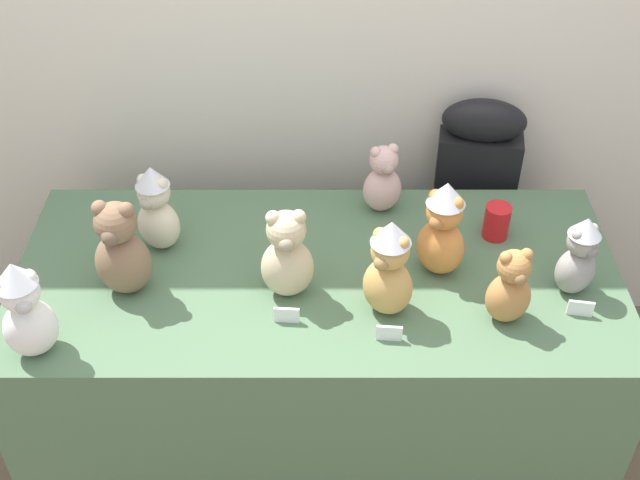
{
  "coord_description": "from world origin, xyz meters",
  "views": [
    {
      "loc": [
        0.01,
        -1.52,
        2.34
      ],
      "look_at": [
        0.0,
        0.25,
        0.87
      ],
      "focal_mm": 45.37,
      "sensor_mm": 36.0,
      "label": 1
    }
  ],
  "objects_px": {
    "instrument_case": "(472,221)",
    "teddy_bear_honey": "(391,269)",
    "teddy_bear_blush": "(385,180)",
    "teddy_bear_mocha": "(124,250)",
    "teddy_bear_ginger": "(445,230)",
    "teddy_bear_sand": "(290,256)",
    "display_table": "(320,357)",
    "party_cup_red": "(499,222)",
    "teddy_bear_snow": "(28,309)",
    "teddy_bear_caramel": "(513,289)",
    "teddy_bear_cream": "(159,208)",
    "teddy_bear_ash": "(582,257)"
  },
  "relations": [
    {
      "from": "instrument_case",
      "to": "teddy_bear_honey",
      "type": "relative_size",
      "value": 3.25
    },
    {
      "from": "teddy_bear_sand",
      "to": "party_cup_red",
      "type": "xyz_separation_m",
      "value": [
        0.63,
        0.25,
        -0.08
      ]
    },
    {
      "from": "teddy_bear_cream",
      "to": "teddy_bear_ginger",
      "type": "relative_size",
      "value": 0.92
    },
    {
      "from": "teddy_bear_snow",
      "to": "teddy_bear_cream",
      "type": "bearing_deg",
      "value": 32.82
    },
    {
      "from": "display_table",
      "to": "party_cup_red",
      "type": "xyz_separation_m",
      "value": [
        0.55,
        0.17,
        0.43
      ]
    },
    {
      "from": "teddy_bear_sand",
      "to": "teddy_bear_honey",
      "type": "bearing_deg",
      "value": -18.1
    },
    {
      "from": "instrument_case",
      "to": "teddy_bear_cream",
      "type": "relative_size",
      "value": 3.5
    },
    {
      "from": "teddy_bear_snow",
      "to": "instrument_case",
      "type": "bearing_deg",
      "value": 7.54
    },
    {
      "from": "teddy_bear_caramel",
      "to": "party_cup_red",
      "type": "distance_m",
      "value": 0.36
    },
    {
      "from": "display_table",
      "to": "teddy_bear_ash",
      "type": "distance_m",
      "value": 0.88
    },
    {
      "from": "display_table",
      "to": "teddy_bear_mocha",
      "type": "height_order",
      "value": "teddy_bear_mocha"
    },
    {
      "from": "teddy_bear_cream",
      "to": "teddy_bear_blush",
      "type": "relative_size",
      "value": 1.2
    },
    {
      "from": "teddy_bear_caramel",
      "to": "teddy_bear_mocha",
      "type": "bearing_deg",
      "value": 161.49
    },
    {
      "from": "teddy_bear_honey",
      "to": "teddy_bear_sand",
      "type": "relative_size",
      "value": 1.07
    },
    {
      "from": "instrument_case",
      "to": "teddy_bear_honey",
      "type": "height_order",
      "value": "teddy_bear_honey"
    },
    {
      "from": "teddy_bear_caramel",
      "to": "teddy_bear_blush",
      "type": "xyz_separation_m",
      "value": [
        -0.31,
        0.5,
        -0.0
      ]
    },
    {
      "from": "display_table",
      "to": "teddy_bear_ash",
      "type": "height_order",
      "value": "teddy_bear_ash"
    },
    {
      "from": "teddy_bear_caramel",
      "to": "teddy_bear_snow",
      "type": "distance_m",
      "value": 1.26
    },
    {
      "from": "teddy_bear_cream",
      "to": "party_cup_red",
      "type": "height_order",
      "value": "teddy_bear_cream"
    },
    {
      "from": "teddy_bear_mocha",
      "to": "party_cup_red",
      "type": "relative_size",
      "value": 2.81
    },
    {
      "from": "instrument_case",
      "to": "teddy_bear_mocha",
      "type": "xyz_separation_m",
      "value": [
        -1.09,
        -0.61,
        0.38
      ]
    },
    {
      "from": "teddy_bear_blush",
      "to": "teddy_bear_caramel",
      "type": "bearing_deg",
      "value": -74.99
    },
    {
      "from": "teddy_bear_blush",
      "to": "instrument_case",
      "type": "bearing_deg",
      "value": 16.85
    },
    {
      "from": "teddy_bear_ash",
      "to": "teddy_bear_mocha",
      "type": "relative_size",
      "value": 0.84
    },
    {
      "from": "display_table",
      "to": "teddy_bear_cream",
      "type": "height_order",
      "value": "teddy_bear_cream"
    },
    {
      "from": "display_table",
      "to": "teddy_bear_snow",
      "type": "bearing_deg",
      "value": -157.02
    },
    {
      "from": "teddy_bear_snow",
      "to": "party_cup_red",
      "type": "height_order",
      "value": "teddy_bear_snow"
    },
    {
      "from": "display_table",
      "to": "teddy_bear_cream",
      "type": "distance_m",
      "value": 0.71
    },
    {
      "from": "teddy_bear_ash",
      "to": "teddy_bear_caramel",
      "type": "xyz_separation_m",
      "value": [
        -0.21,
        -0.11,
        -0.01
      ]
    },
    {
      "from": "teddy_bear_sand",
      "to": "teddy_bear_cream",
      "type": "distance_m",
      "value": 0.44
    },
    {
      "from": "teddy_bear_blush",
      "to": "teddy_bear_mocha",
      "type": "relative_size",
      "value": 0.78
    },
    {
      "from": "teddy_bear_honey",
      "to": "teddy_bear_cream",
      "type": "bearing_deg",
      "value": -169.94
    },
    {
      "from": "instrument_case",
      "to": "teddy_bear_caramel",
      "type": "relative_size",
      "value": 4.18
    },
    {
      "from": "teddy_bear_mocha",
      "to": "party_cup_red",
      "type": "xyz_separation_m",
      "value": [
        1.09,
        0.24,
        -0.09
      ]
    },
    {
      "from": "instrument_case",
      "to": "teddy_bear_ash",
      "type": "relative_size",
      "value": 3.9
    },
    {
      "from": "teddy_bear_blush",
      "to": "teddy_bear_mocha",
      "type": "xyz_separation_m",
      "value": [
        -0.75,
        -0.38,
        0.03
      ]
    },
    {
      "from": "teddy_bear_snow",
      "to": "teddy_bear_ash",
      "type": "bearing_deg",
      "value": -16.73
    },
    {
      "from": "teddy_bear_sand",
      "to": "display_table",
      "type": "bearing_deg",
      "value": 42.58
    },
    {
      "from": "teddy_bear_ash",
      "to": "party_cup_red",
      "type": "xyz_separation_m",
      "value": [
        -0.18,
        0.25,
        -0.07
      ]
    },
    {
      "from": "teddy_bear_ash",
      "to": "teddy_bear_mocha",
      "type": "distance_m",
      "value": 1.27
    },
    {
      "from": "teddy_bear_mocha",
      "to": "teddy_bear_ash",
      "type": "bearing_deg",
      "value": 6.51
    },
    {
      "from": "teddy_bear_cream",
      "to": "teddy_bear_snow",
      "type": "height_order",
      "value": "teddy_bear_snow"
    },
    {
      "from": "teddy_bear_snow",
      "to": "party_cup_red",
      "type": "distance_m",
      "value": 1.38
    },
    {
      "from": "instrument_case",
      "to": "party_cup_red",
      "type": "height_order",
      "value": "instrument_case"
    },
    {
      "from": "teddy_bear_caramel",
      "to": "teddy_bear_mocha",
      "type": "relative_size",
      "value": 0.78
    },
    {
      "from": "teddy_bear_honey",
      "to": "teddy_bear_mocha",
      "type": "distance_m",
      "value": 0.74
    },
    {
      "from": "instrument_case",
      "to": "teddy_bear_ginger",
      "type": "bearing_deg",
      "value": -101.87
    },
    {
      "from": "teddy_bear_blush",
      "to": "teddy_bear_ginger",
      "type": "bearing_deg",
      "value": -80.45
    },
    {
      "from": "teddy_bear_caramel",
      "to": "party_cup_red",
      "type": "xyz_separation_m",
      "value": [
        0.03,
        0.36,
        -0.06
      ]
    },
    {
      "from": "teddy_bear_honey",
      "to": "teddy_bear_mocha",
      "type": "relative_size",
      "value": 1.01
    }
  ]
}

